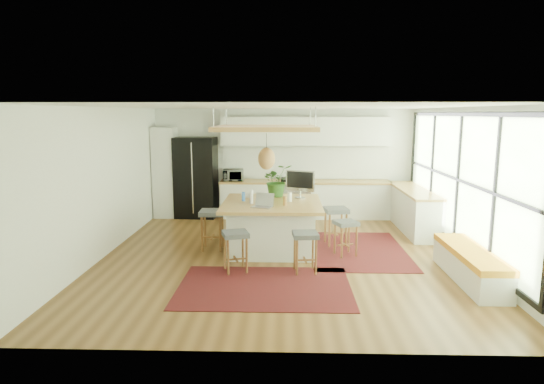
{
  "coord_description": "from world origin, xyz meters",
  "views": [
    {
      "loc": [
        0.06,
        -8.18,
        2.59
      ],
      "look_at": [
        -0.2,
        0.5,
        1.1
      ],
      "focal_mm": 30.39,
      "sensor_mm": 36.0,
      "label": 1
    }
  ],
  "objects_px": {
    "stool_right_front": "(346,237)",
    "stool_right_back": "(336,227)",
    "monitor": "(300,185)",
    "microwave": "(233,174)",
    "laptop": "(262,201)",
    "island": "(272,226)",
    "stool_near_left": "(236,251)",
    "island_plant": "(277,184)",
    "fridge": "(197,180)",
    "stool_left_side": "(212,231)",
    "stool_near_right": "(305,252)"
  },
  "relations": [
    {
      "from": "fridge",
      "to": "stool_near_left",
      "type": "relative_size",
      "value": 2.96
    },
    {
      "from": "stool_left_side",
      "to": "monitor",
      "type": "bearing_deg",
      "value": 14.73
    },
    {
      "from": "island",
      "to": "monitor",
      "type": "xyz_separation_m",
      "value": [
        0.54,
        0.44,
        0.72
      ]
    },
    {
      "from": "fridge",
      "to": "island",
      "type": "bearing_deg",
      "value": -52.05
    },
    {
      "from": "island",
      "to": "microwave",
      "type": "distance_m",
      "value": 3.05
    },
    {
      "from": "stool_right_back",
      "to": "laptop",
      "type": "bearing_deg",
      "value": -148.14
    },
    {
      "from": "stool_near_right",
      "to": "stool_left_side",
      "type": "xyz_separation_m",
      "value": [
        -1.73,
        1.27,
        0.0
      ]
    },
    {
      "from": "laptop",
      "to": "monitor",
      "type": "relative_size",
      "value": 0.63
    },
    {
      "from": "fridge",
      "to": "laptop",
      "type": "height_order",
      "value": "fridge"
    },
    {
      "from": "stool_near_left",
      "to": "microwave",
      "type": "height_order",
      "value": "microwave"
    },
    {
      "from": "monitor",
      "to": "microwave",
      "type": "height_order",
      "value": "monitor"
    },
    {
      "from": "stool_near_right",
      "to": "island_plant",
      "type": "xyz_separation_m",
      "value": [
        -0.5,
        1.89,
        0.83
      ]
    },
    {
      "from": "island",
      "to": "stool_right_front",
      "type": "bearing_deg",
      "value": -13.55
    },
    {
      "from": "stool_right_back",
      "to": "stool_left_side",
      "type": "bearing_deg",
      "value": -171.13
    },
    {
      "from": "microwave",
      "to": "island_plant",
      "type": "height_order",
      "value": "island_plant"
    },
    {
      "from": "monitor",
      "to": "laptop",
      "type": "bearing_deg",
      "value": -104.35
    },
    {
      "from": "fridge",
      "to": "island_plant",
      "type": "bearing_deg",
      "value": -44.09
    },
    {
      "from": "stool_left_side",
      "to": "island",
      "type": "bearing_deg",
      "value": 0.13
    },
    {
      "from": "stool_near_left",
      "to": "microwave",
      "type": "relative_size",
      "value": 1.34
    },
    {
      "from": "stool_near_left",
      "to": "island",
      "type": "bearing_deg",
      "value": 65.98
    },
    {
      "from": "laptop",
      "to": "stool_right_back",
      "type": "bearing_deg",
      "value": 52.3
    },
    {
      "from": "stool_left_side",
      "to": "island_plant",
      "type": "xyz_separation_m",
      "value": [
        1.23,
        0.62,
        0.83
      ]
    },
    {
      "from": "stool_near_right",
      "to": "stool_right_back",
      "type": "height_order",
      "value": "stool_right_back"
    },
    {
      "from": "laptop",
      "to": "fridge",
      "type": "bearing_deg",
      "value": 138.99
    },
    {
      "from": "fridge",
      "to": "stool_near_left",
      "type": "height_order",
      "value": "fridge"
    },
    {
      "from": "stool_right_front",
      "to": "laptop",
      "type": "xyz_separation_m",
      "value": [
        -1.52,
        -0.18,
        0.7
      ]
    },
    {
      "from": "stool_near_right",
      "to": "stool_right_front",
      "type": "relative_size",
      "value": 1.04
    },
    {
      "from": "stool_right_front",
      "to": "monitor",
      "type": "height_order",
      "value": "monitor"
    },
    {
      "from": "stool_near_right",
      "to": "monitor",
      "type": "relative_size",
      "value": 1.13
    },
    {
      "from": "island",
      "to": "stool_near_left",
      "type": "distance_m",
      "value": 1.38
    },
    {
      "from": "fridge",
      "to": "island",
      "type": "height_order",
      "value": "fridge"
    },
    {
      "from": "stool_right_back",
      "to": "stool_left_side",
      "type": "xyz_separation_m",
      "value": [
        -2.4,
        -0.37,
        0.0
      ]
    },
    {
      "from": "microwave",
      "to": "laptop",
      "type": "bearing_deg",
      "value": -82.08
    },
    {
      "from": "laptop",
      "to": "island_plant",
      "type": "relative_size",
      "value": 0.58
    },
    {
      "from": "monitor",
      "to": "island_plant",
      "type": "xyz_separation_m",
      "value": [
        -0.46,
        0.18,
        -0.01
      ]
    },
    {
      "from": "microwave",
      "to": "island_plant",
      "type": "distance_m",
      "value": 2.46
    },
    {
      "from": "island",
      "to": "laptop",
      "type": "height_order",
      "value": "laptop"
    },
    {
      "from": "stool_right_front",
      "to": "stool_right_back",
      "type": "xyz_separation_m",
      "value": [
        -0.11,
        0.7,
        0.0
      ]
    },
    {
      "from": "fridge",
      "to": "stool_right_front",
      "type": "bearing_deg",
      "value": -40.44
    },
    {
      "from": "fridge",
      "to": "monitor",
      "type": "bearing_deg",
      "value": -40.53
    },
    {
      "from": "stool_left_side",
      "to": "microwave",
      "type": "distance_m",
      "value": 2.9
    },
    {
      "from": "monitor",
      "to": "stool_right_back",
      "type": "bearing_deg",
      "value": 16.65
    },
    {
      "from": "stool_near_right",
      "to": "monitor",
      "type": "distance_m",
      "value": 1.91
    },
    {
      "from": "stool_right_back",
      "to": "laptop",
      "type": "distance_m",
      "value": 1.81
    },
    {
      "from": "stool_near_left",
      "to": "stool_near_right",
      "type": "xyz_separation_m",
      "value": [
        1.14,
        -0.01,
        0.0
      ]
    },
    {
      "from": "island",
      "to": "laptop",
      "type": "distance_m",
      "value": 0.79
    },
    {
      "from": "island",
      "to": "stool_near_left",
      "type": "relative_size",
      "value": 2.73
    },
    {
      "from": "microwave",
      "to": "island_plant",
      "type": "relative_size",
      "value": 0.78
    },
    {
      "from": "monitor",
      "to": "microwave",
      "type": "relative_size",
      "value": 1.19
    },
    {
      "from": "stool_right_front",
      "to": "stool_left_side",
      "type": "distance_m",
      "value": 2.53
    }
  ]
}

